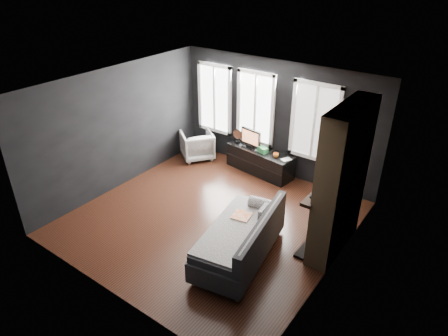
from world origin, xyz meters
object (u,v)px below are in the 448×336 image
Objects in this scene: armchair at (197,144)px; media_console at (260,161)px; sofa at (240,236)px; monitor at (251,137)px; mug at (276,155)px; mantel_vase at (337,168)px; book at (285,154)px.

media_console is at bearing 136.85° from armchair.
armchair is (-3.05, 2.57, -0.06)m from sofa.
monitor is 0.79m from mug.
mug is 2.21m from mantel_vase.
book is (0.95, -0.06, -0.15)m from monitor.
book reaches higher than armchair.
mantel_vase reaches higher than mug.
monitor is (1.44, 0.29, 0.45)m from armchair.
book is at bearing 17.09° from mug.
monitor is (-1.61, 2.86, 0.40)m from sofa.
book is (2.39, 0.23, 0.30)m from armchair.
media_console is at bearing 175.03° from book.
sofa is 2.66× the size of armchair.
armchair is 0.46× the size of media_console.
book is at bearing 144.95° from mantel_vase.
book is 1.06× the size of mantel_vase.
mug is 0.62× the size of mantel_vase.
monitor is (-0.28, -0.00, 0.55)m from media_console.
mantel_vase is (2.56, -1.19, 0.48)m from monitor.
media_console is at bearing 9.17° from monitor.
media_console is 2.92× the size of monitor.
mug is (0.48, -0.12, 0.36)m from media_console.
monitor is at bearing 171.35° from mug.
mug is (-0.85, 2.75, 0.20)m from sofa.
mug is at bearing 0.17° from monitor.
media_console is 2.78m from mantel_vase.
sofa reaches higher than armchair.
mug is at bearing 131.75° from armchair.
sofa is 16.46× the size of mug.
media_console is at bearing 104.98° from sofa.
sofa is 3.16m from media_console.
mug is at bearing 97.22° from sofa.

